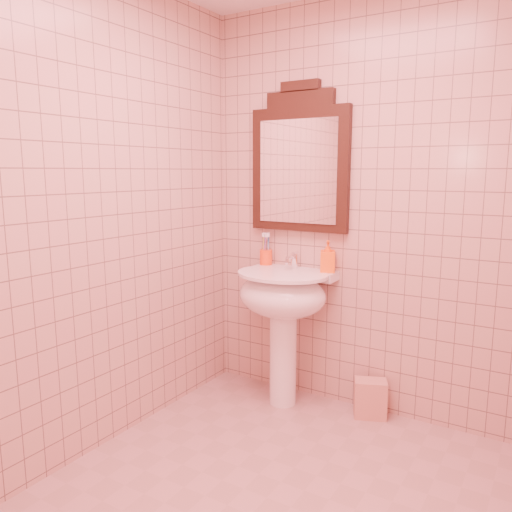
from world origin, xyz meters
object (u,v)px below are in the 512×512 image
Objects in this scene: pedestal_sink at (283,304)px; towel at (370,398)px; soap_dispenser at (328,256)px; toothbrush_cup at (266,257)px; mirror at (299,163)px.

towel is (0.54, 0.13, -0.55)m from pedestal_sink.
soap_dispenser is (0.23, 0.16, 0.30)m from pedestal_sink.
pedestal_sink is 4.39× the size of soap_dispenser.
mirror is at bearing 8.70° from toothbrush_cup.
soap_dispenser is (0.45, -0.01, 0.04)m from toothbrush_cup.
soap_dispenser is at bearing -9.93° from mirror.
mirror is 3.99× the size of towel.
toothbrush_cup is (-0.22, -0.03, -0.61)m from mirror.
soap_dispenser is at bearing 173.60° from towel.
soap_dispenser reaches higher than towel.
mirror is 1.52m from towel.
toothbrush_cup reaches higher than towel.
toothbrush_cup is at bearing 142.93° from pedestal_sink.
mirror reaches higher than towel.
mirror is 0.61m from soap_dispenser.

